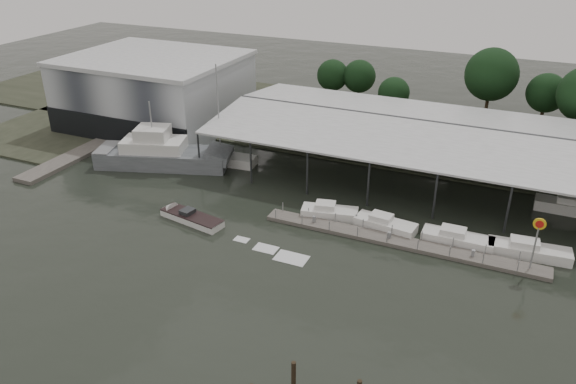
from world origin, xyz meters
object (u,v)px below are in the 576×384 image
at_px(shell_fuel_sign, 537,235).
at_px(speedboat_underway, 187,216).
at_px(grey_trawler, 163,154).
at_px(white_sailboat, 216,157).

bearing_deg(shell_fuel_sign, speedboat_underway, -172.57).
relative_size(shell_fuel_sign, grey_trawler, 0.31).
bearing_deg(grey_trawler, speedboat_underway, -63.92).
distance_m(white_sailboat, speedboat_underway, 15.68).
relative_size(grey_trawler, white_sailboat, 1.36).
xyz_separation_m(shell_fuel_sign, speedboat_underway, (-33.73, -4.40, -3.53)).
xyz_separation_m(shell_fuel_sign, white_sailboat, (-38.96, 10.38, -3.28)).
height_order(shell_fuel_sign, speedboat_underway, shell_fuel_sign).
distance_m(grey_trawler, speedboat_underway, 15.46).
distance_m(shell_fuel_sign, grey_trawler, 45.06).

